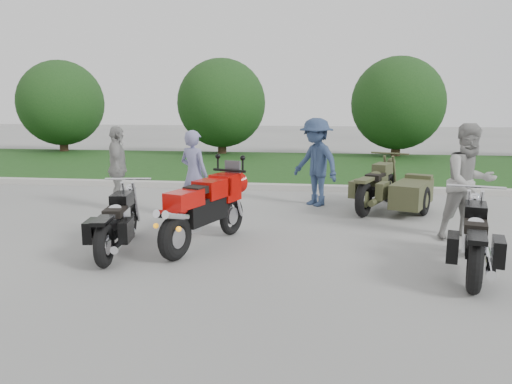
# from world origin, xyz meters

# --- Properties ---
(ground) EXTENTS (80.00, 80.00, 0.00)m
(ground) POSITION_xyz_m (0.00, 0.00, 0.00)
(ground) COLOR #A1A19B
(ground) RESTS_ON ground
(curb) EXTENTS (60.00, 0.30, 0.15)m
(curb) POSITION_xyz_m (0.00, 6.00, 0.07)
(curb) COLOR #B3AFA8
(curb) RESTS_ON ground
(grass_strip) EXTENTS (60.00, 8.00, 0.14)m
(grass_strip) POSITION_xyz_m (0.00, 10.15, 0.07)
(grass_strip) COLOR #27591E
(grass_strip) RESTS_ON ground
(tree_far_left) EXTENTS (3.60, 3.60, 4.00)m
(tree_far_left) POSITION_xyz_m (-10.00, 13.50, 2.19)
(tree_far_left) COLOR #3F2B1C
(tree_far_left) RESTS_ON ground
(tree_mid_left) EXTENTS (3.60, 3.60, 4.00)m
(tree_mid_left) POSITION_xyz_m (-3.00, 13.50, 2.19)
(tree_mid_left) COLOR #3F2B1C
(tree_mid_left) RESTS_ON ground
(tree_mid_right) EXTENTS (3.60, 3.60, 4.00)m
(tree_mid_right) POSITION_xyz_m (4.00, 13.50, 2.19)
(tree_mid_right) COLOR #3F2B1C
(tree_mid_right) RESTS_ON ground
(sportbike_red) EXTENTS (0.97, 2.21, 1.09)m
(sportbike_red) POSITION_xyz_m (-0.62, 0.68, 0.64)
(sportbike_red) COLOR black
(sportbike_red) RESTS_ON ground
(cruiser_left) EXTENTS (0.58, 2.21, 0.85)m
(cruiser_left) POSITION_xyz_m (-1.86, 0.23, 0.44)
(cruiser_left) COLOR black
(cruiser_left) RESTS_ON ground
(cruiser_right) EXTENTS (0.72, 2.28, 0.89)m
(cruiser_right) POSITION_xyz_m (3.24, -0.07, 0.45)
(cruiser_right) COLOR black
(cruiser_right) RESTS_ON ground
(cruiser_sidecar) EXTENTS (1.75, 2.34, 0.95)m
(cruiser_sidecar) POSITION_xyz_m (2.73, 3.69, 0.45)
(cruiser_sidecar) COLOR black
(cruiser_sidecar) RESTS_ON ground
(person_stripe) EXTENTS (0.75, 0.65, 1.74)m
(person_stripe) POSITION_xyz_m (-1.30, 2.64, 0.87)
(person_stripe) COLOR #7879A4
(person_stripe) RESTS_ON ground
(person_grey) EXTENTS (1.13, 1.00, 1.93)m
(person_grey) POSITION_xyz_m (3.61, 1.74, 0.97)
(person_grey) COLOR gray
(person_grey) RESTS_ON ground
(person_denim) EXTENTS (1.39, 1.38, 1.93)m
(person_denim) POSITION_xyz_m (1.05, 4.18, 0.96)
(person_denim) COLOR navy
(person_denim) RESTS_ON ground
(person_back) EXTENTS (0.80, 1.13, 1.78)m
(person_back) POSITION_xyz_m (-3.09, 3.17, 0.89)
(person_back) COLOR gray
(person_back) RESTS_ON ground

